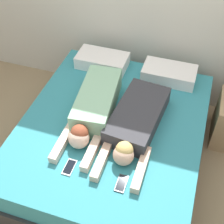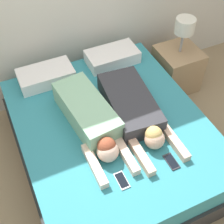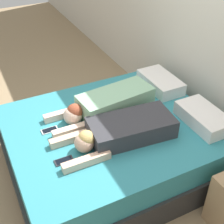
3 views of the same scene
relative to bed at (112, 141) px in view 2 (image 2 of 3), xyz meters
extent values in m
plane|color=#9E8460|center=(0.00, 0.00, -0.27)|extent=(12.00, 12.00, 0.00)
cube|color=#2D2D2D|center=(0.00, 0.00, -0.12)|extent=(1.72, 2.03, 0.29)
cube|color=teal|center=(0.00, 0.00, 0.15)|extent=(1.66, 1.97, 0.26)
cube|color=white|center=(-0.37, 0.80, 0.35)|extent=(0.55, 0.31, 0.14)
cube|color=white|center=(0.37, 0.80, 0.35)|extent=(0.55, 0.31, 0.14)
cube|color=#8CBF99|center=(-0.19, 0.13, 0.39)|extent=(0.40, 0.79, 0.23)
sphere|color=beige|center=(-0.19, -0.33, 0.37)|extent=(0.18, 0.18, 0.18)
sphere|color=#99472D|center=(-0.19, -0.30, 0.41)|extent=(0.16, 0.16, 0.16)
cube|color=beige|center=(-0.33, -0.37, 0.31)|extent=(0.07, 0.42, 0.07)
cube|color=beige|center=(-0.05, -0.37, 0.31)|extent=(0.07, 0.42, 0.07)
cube|color=#333338|center=(0.22, 0.09, 0.37)|extent=(0.46, 0.80, 0.18)
sphere|color=beige|center=(0.22, -0.38, 0.37)|extent=(0.17, 0.17, 0.17)
sphere|color=#D8B266|center=(0.22, -0.36, 0.41)|extent=(0.15, 0.15, 0.15)
cube|color=beige|center=(0.06, -0.43, 0.31)|extent=(0.07, 0.42, 0.07)
cube|color=beige|center=(0.38, -0.43, 0.31)|extent=(0.07, 0.42, 0.07)
cube|color=silver|center=(-0.18, -0.57, 0.28)|extent=(0.08, 0.16, 0.01)
cube|color=black|center=(-0.18, -0.57, 0.29)|extent=(0.07, 0.14, 0.00)
cube|color=#2D2D33|center=(0.27, -0.59, 0.28)|extent=(0.08, 0.16, 0.01)
cube|color=black|center=(0.27, -0.59, 0.29)|extent=(0.07, 0.14, 0.00)
cube|color=tan|center=(1.18, 0.67, -0.01)|extent=(0.47, 0.47, 0.53)
cylinder|color=#999999|center=(1.18, 0.67, 0.38)|extent=(0.03, 0.03, 0.25)
cylinder|color=silver|center=(1.18, 0.67, 0.59)|extent=(0.22, 0.22, 0.17)
camera|label=1|loc=(0.60, -1.85, 2.41)|focal=50.00mm
camera|label=2|loc=(-0.77, -1.66, 2.46)|focal=50.00mm
camera|label=3|loc=(2.13, -1.06, 2.15)|focal=50.00mm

